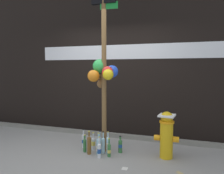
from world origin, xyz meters
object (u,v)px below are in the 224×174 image
(bottle_7, at_px, (99,146))
(bottle_8, at_px, (109,150))
(bottle_6, at_px, (99,150))
(fire_hydrant, at_px, (167,134))
(bottle_5, at_px, (84,140))
(memorial_post, at_px, (104,61))
(bottle_2, at_px, (89,145))
(bottle_3, at_px, (120,146))
(bottle_9, at_px, (100,142))
(bottle_0, at_px, (93,143))
(bottle_1, at_px, (103,145))
(bottle_10, at_px, (108,145))
(bottle_4, at_px, (85,145))

(bottle_7, xyz_separation_m, bottle_8, (0.20, -0.03, -0.03))
(bottle_6, bearing_deg, bottle_7, 116.12)
(fire_hydrant, xyz_separation_m, bottle_5, (-1.52, 0.00, -0.27))
(memorial_post, distance_m, bottle_2, 1.48)
(bottle_3, distance_m, bottle_7, 0.39)
(bottle_6, height_order, bottle_9, bottle_6)
(bottle_6, xyz_separation_m, bottle_7, (-0.06, 0.12, 0.02))
(bottle_0, bearing_deg, bottle_3, 1.65)
(bottle_1, xyz_separation_m, bottle_2, (-0.21, -0.13, 0.02))
(bottle_0, distance_m, bottle_5, 0.22)
(bottle_0, height_order, bottle_10, bottle_10)
(bottle_3, bearing_deg, memorial_post, -178.33)
(bottle_3, relative_size, bottle_6, 0.84)
(memorial_post, distance_m, bottle_6, 1.53)
(fire_hydrant, height_order, bottle_6, fire_hydrant)
(bottle_3, bearing_deg, bottle_2, -153.15)
(bottle_2, xyz_separation_m, bottle_10, (0.31, 0.11, -0.01))
(fire_hydrant, bearing_deg, bottle_5, 179.90)
(bottle_0, xyz_separation_m, bottle_7, (0.19, -0.20, 0.02))
(memorial_post, height_order, bottle_2, memorial_post)
(memorial_post, distance_m, bottle_3, 1.53)
(bottle_8, xyz_separation_m, bottle_10, (-0.06, 0.11, 0.04))
(bottle_1, bearing_deg, bottle_0, 156.65)
(memorial_post, distance_m, bottle_5, 1.54)
(bottle_2, distance_m, bottle_5, 0.37)
(bottle_6, distance_m, bottle_7, 0.14)
(memorial_post, distance_m, bottle_7, 1.49)
(bottle_2, relative_size, bottle_5, 1.18)
(bottle_3, xyz_separation_m, bottle_4, (-0.61, -0.17, 0.01))
(bottle_4, bearing_deg, bottle_10, 5.01)
(bottle_7, bearing_deg, bottle_5, 149.31)
(bottle_2, relative_size, bottle_4, 1.31)
(fire_hydrant, bearing_deg, bottle_4, -171.96)
(bottle_10, bearing_deg, bottle_3, 36.89)
(memorial_post, relative_size, bottle_0, 9.28)
(bottle_2, height_order, bottle_4, bottle_2)
(fire_hydrant, xyz_separation_m, bottle_2, (-1.28, -0.27, -0.24))
(bottle_3, bearing_deg, fire_hydrant, 1.78)
(bottle_8, bearing_deg, bottle_4, 171.76)
(bottle_9, bearing_deg, memorial_post, -21.32)
(bottle_9, xyz_separation_m, bottle_10, (0.22, -0.16, 0.02))
(bottle_5, distance_m, bottle_8, 0.67)
(bottle_3, xyz_separation_m, bottle_9, (-0.40, 0.03, 0.01))
(bottle_0, distance_m, bottle_1, 0.26)
(bottle_1, bearing_deg, bottle_5, 162.52)
(memorial_post, distance_m, bottle_10, 1.47)
(bottle_4, relative_size, bottle_7, 0.81)
(bottle_5, distance_m, bottle_6, 0.59)
(bottle_3, height_order, bottle_10, bottle_10)
(fire_hydrant, height_order, bottle_10, fire_hydrant)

